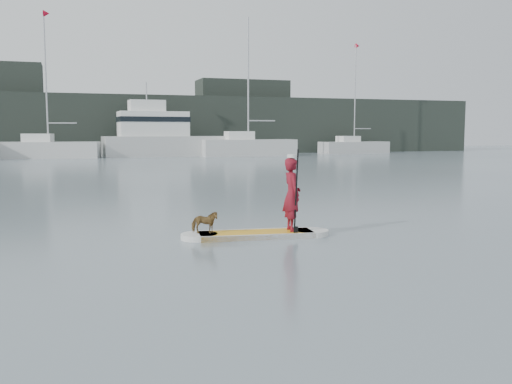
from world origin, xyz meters
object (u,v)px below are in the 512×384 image
object	(u,v)px
motor_yacht_a	(160,136)
sailboat_e	(248,146)
paddler	(292,194)
sailboat_d	(48,148)
dog	(205,222)
paddleboard	(256,234)
sailboat_f	(354,146)

from	to	relation	value
motor_yacht_a	sailboat_e	bearing A→B (deg)	-16.74
paddler	sailboat_d	distance (m)	41.79
dog	sailboat_d	world-z (taller)	sailboat_d
paddleboard	dog	distance (m)	1.17
sailboat_d	sailboat_e	world-z (taller)	sailboat_e
paddleboard	motor_yacht_a	bearing A→B (deg)	91.29
sailboat_f	paddler	bearing A→B (deg)	-125.91
sailboat_e	sailboat_f	bearing A→B (deg)	14.45
paddler	sailboat_e	world-z (taller)	sailboat_e
paddleboard	sailboat_e	xyz separation A→B (m)	(12.68, 40.26, 0.87)
sailboat_e	sailboat_f	xyz separation A→B (m)	(12.95, 2.98, -0.15)
dog	sailboat_d	xyz separation A→B (m)	(-4.19, 41.09, 0.54)
paddler	sailboat_e	bearing A→B (deg)	-12.75
paddleboard	paddler	world-z (taller)	paddler
paddler	sailboat_d	world-z (taller)	sailboat_d
sailboat_e	sailboat_f	size ratio (longest dim) A/B	1.12
paddleboard	dog	world-z (taller)	dog
sailboat_d	motor_yacht_a	world-z (taller)	sailboat_d
sailboat_d	sailboat_e	bearing A→B (deg)	7.01
paddleboard	sailboat_d	world-z (taller)	sailboat_d
paddler	sailboat_f	xyz separation A→B (m)	(24.83, 43.34, -0.15)
sailboat_d	sailboat_e	distance (m)	18.02
sailboat_d	sailboat_f	size ratio (longest dim) A/B	1.09
paddler	sailboat_e	xyz separation A→B (m)	(11.88, 40.36, -0.00)
paddleboard	dog	bearing A→B (deg)	-180.00
sailboat_d	motor_yacht_a	xyz separation A→B (m)	(9.97, 1.01, 1.04)
sailboat_e	paddleboard	bearing A→B (deg)	-105.98
sailboat_d	motor_yacht_a	bearing A→B (deg)	15.89
paddler	dog	xyz separation A→B (m)	(-1.92, 0.26, -0.57)
paddler	dog	distance (m)	2.02
paddleboard	motor_yacht_a	world-z (taller)	motor_yacht_a
sailboat_e	motor_yacht_a	bearing A→B (deg)	167.59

